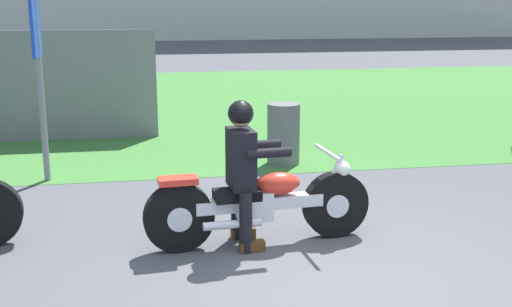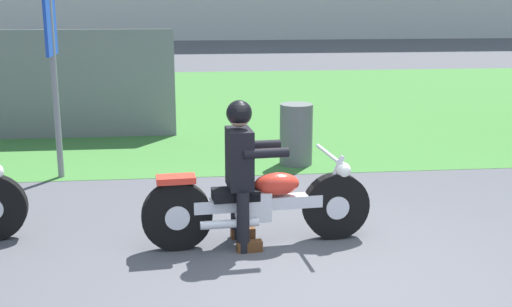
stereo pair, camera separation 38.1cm
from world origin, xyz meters
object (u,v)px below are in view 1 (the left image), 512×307
(rider_lead, at_px, (243,162))
(sign_banner, at_px, (37,47))
(motorcycle_lead, at_px, (260,204))
(trash_can, at_px, (283,134))

(rider_lead, xyz_separation_m, sign_banner, (-2.18, 2.63, 0.90))
(sign_banner, bearing_deg, rider_lead, -50.44)
(rider_lead, relative_size, sign_banner, 0.54)
(motorcycle_lead, bearing_deg, sign_banner, 126.96)
(motorcycle_lead, distance_m, sign_banner, 3.76)
(motorcycle_lead, distance_m, rider_lead, 0.46)
(sign_banner, bearing_deg, trash_can, 5.73)
(motorcycle_lead, xyz_separation_m, rider_lead, (-0.17, -0.01, 0.42))
(motorcycle_lead, relative_size, sign_banner, 0.85)
(trash_can, xyz_separation_m, sign_banner, (-3.20, -0.32, 1.29))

